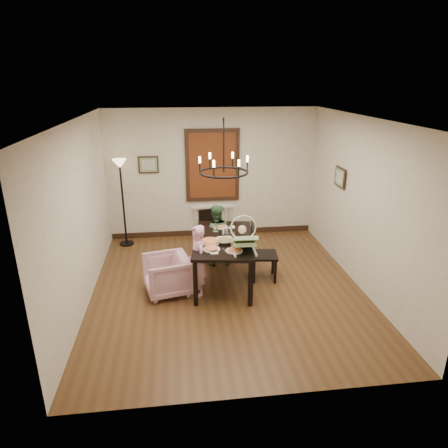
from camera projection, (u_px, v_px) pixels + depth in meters
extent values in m
cube|color=brown|center=(227.00, 288.00, 6.81)|extent=(4.50, 5.00, 0.01)
cube|color=white|center=(228.00, 119.00, 5.84)|extent=(4.50, 5.00, 0.01)
cube|color=silver|center=(212.00, 174.00, 8.65)|extent=(4.50, 0.01, 2.80)
cube|color=silver|center=(81.00, 215.00, 6.07)|extent=(0.01, 5.00, 2.80)
cube|color=silver|center=(362.00, 205.00, 6.58)|extent=(0.01, 5.00, 2.80)
cube|color=black|center=(224.00, 240.00, 6.77)|extent=(1.20, 1.84, 0.05)
cube|color=black|center=(195.00, 284.00, 6.16)|extent=(0.07, 0.07, 0.76)
cube|color=black|center=(202.00, 243.00, 7.67)|extent=(0.07, 0.07, 0.76)
cube|color=black|center=(251.00, 284.00, 6.15)|extent=(0.07, 0.07, 0.76)
cube|color=black|center=(247.00, 243.00, 7.66)|extent=(0.07, 0.07, 0.76)
imported|color=#C697A6|center=(167.00, 275.00, 6.55)|extent=(0.85, 0.84, 0.65)
imported|color=#E09EBD|center=(198.00, 267.00, 6.45)|extent=(0.32, 0.41, 0.99)
imported|color=#395F3D|center=(216.00, 240.00, 7.54)|extent=(0.49, 0.39, 0.98)
imported|color=white|center=(225.00, 240.00, 6.56)|extent=(0.33, 0.33, 0.08)
cylinder|color=tan|center=(211.00, 241.00, 6.59)|extent=(0.34, 0.34, 0.04)
cylinder|color=silver|center=(233.00, 236.00, 6.66)|extent=(0.07, 0.07, 0.13)
cube|color=maroon|center=(212.00, 166.00, 8.55)|extent=(1.00, 0.03, 1.40)
cube|color=black|center=(149.00, 165.00, 8.38)|extent=(0.42, 0.03, 0.36)
cube|color=black|center=(340.00, 177.00, 7.33)|extent=(0.03, 0.42, 0.36)
torus|color=black|center=(224.00, 172.00, 6.37)|extent=(0.80, 0.80, 0.04)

